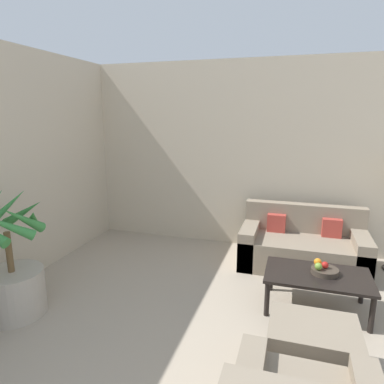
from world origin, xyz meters
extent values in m
cube|color=beige|center=(0.00, 6.34, 1.35)|extent=(8.08, 0.06, 2.70)
cylinder|color=#ADA393|center=(-2.80, 3.77, 0.23)|extent=(0.58, 0.58, 0.45)
cylinder|color=brown|center=(-2.80, 3.77, 0.65)|extent=(0.06, 0.06, 0.40)
cone|color=#38843D|center=(-2.58, 3.77, 1.00)|extent=(0.10, 0.49, 0.38)
cone|color=#38843D|center=(-2.63, 3.94, 0.97)|extent=(0.43, 0.43, 0.31)
cone|color=#38843D|center=(-2.80, 4.00, 0.98)|extent=(0.50, 0.10, 0.35)
cone|color=#38843D|center=(-2.93, 3.91, 1.03)|extent=(0.39, 0.39, 0.42)
cone|color=#38843D|center=(-2.64, 3.62, 0.99)|extent=(0.42, 0.42, 0.36)
cube|color=gray|center=(-0.08, 5.72, 0.19)|extent=(1.55, 0.80, 0.39)
cube|color=gray|center=(-0.08, 6.04, 0.58)|extent=(1.55, 0.16, 0.38)
cube|color=gray|center=(-0.75, 5.72, 0.25)|extent=(0.20, 0.80, 0.51)
cube|color=gray|center=(0.60, 5.72, 0.25)|extent=(0.20, 0.80, 0.51)
cube|color=#B23D33|center=(-0.43, 5.92, 0.51)|extent=(0.24, 0.12, 0.24)
cube|color=#B23D33|center=(0.27, 5.92, 0.51)|extent=(0.24, 0.12, 0.24)
cylinder|color=black|center=(-0.41, 4.47, 0.18)|extent=(0.05, 0.05, 0.35)
cylinder|color=black|center=(0.52, 4.47, 0.18)|extent=(0.05, 0.05, 0.35)
cylinder|color=black|center=(-0.41, 5.00, 0.18)|extent=(0.05, 0.05, 0.35)
cylinder|color=black|center=(0.52, 5.00, 0.18)|extent=(0.05, 0.05, 0.35)
cube|color=black|center=(0.06, 4.74, 0.37)|extent=(1.02, 0.62, 0.03)
cylinder|color=#42382D|center=(0.12, 4.77, 0.41)|extent=(0.26, 0.26, 0.05)
sphere|color=red|center=(0.12, 4.78, 0.47)|extent=(0.07, 0.07, 0.07)
sphere|color=olive|center=(0.05, 4.72, 0.48)|extent=(0.07, 0.07, 0.07)
sphere|color=orange|center=(0.05, 4.82, 0.48)|extent=(0.08, 0.08, 0.08)
cube|color=gray|center=(-0.01, 3.81, 0.20)|extent=(0.66, 0.51, 0.40)
camera|label=1|loc=(-0.22, 1.36, 1.94)|focal=32.00mm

